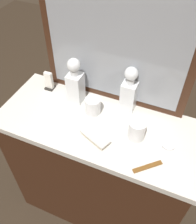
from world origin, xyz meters
TOP-DOWN VIEW (x-y plane):
  - ground_plane at (0.00, 0.00)m, footprint 6.00×6.00m
  - dresser at (0.00, 0.00)m, footprint 1.05×0.45m
  - dresser_mirror at (0.00, 0.21)m, footprint 0.77×0.03m
  - crystal_decanter_center at (0.10, 0.16)m, footprint 0.07×0.07m
  - crystal_decanter_rear at (-0.18, 0.11)m, footprint 0.08×0.08m
  - crystal_tumbler_right at (-0.05, 0.06)m, footprint 0.08×0.08m
  - crystal_tumbler_far_left at (0.20, -0.01)m, footprint 0.08×0.08m
  - silver_brush_rear at (0.03, -0.10)m, footprint 0.16×0.11m
  - porcelain_dish at (0.36, 0.00)m, footprint 0.06×0.06m
  - tortoiseshell_comb at (0.30, -0.15)m, footprint 0.11×0.11m
  - napkin_holder at (-0.36, 0.14)m, footprint 0.05×0.05m

SIDE VIEW (x-z plane):
  - ground_plane at x=0.00m, z-range 0.00..0.00m
  - dresser at x=0.00m, z-range 0.00..0.93m
  - tortoiseshell_comb at x=0.30m, z-range 0.93..0.93m
  - porcelain_dish at x=0.36m, z-range 0.93..0.94m
  - silver_brush_rear at x=0.03m, z-range 0.93..0.95m
  - crystal_tumbler_right at x=-0.05m, z-range 0.92..1.02m
  - crystal_tumbler_far_left at x=0.20m, z-range 0.92..1.02m
  - napkin_holder at x=-0.36m, z-range 0.92..1.03m
  - crystal_decanter_center at x=0.10m, z-range 0.90..1.16m
  - crystal_decanter_rear at x=-0.18m, z-range 0.90..1.17m
  - dresser_mirror at x=0.00m, z-range 0.93..1.68m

